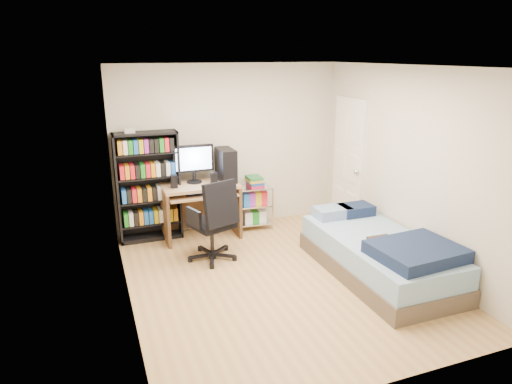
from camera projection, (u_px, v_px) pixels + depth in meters
name	position (u px, v px, depth m)	size (l,w,h in m)	color
room	(281.00, 180.00, 5.18)	(3.58, 4.08, 2.58)	tan
media_shelf	(148.00, 186.00, 6.53)	(0.89, 0.30, 1.65)	black
computer_desk	(206.00, 187.00, 6.70)	(1.09, 0.63, 1.37)	tan
office_chair	(214.00, 235.00, 5.97)	(0.84, 0.84, 1.11)	black
wire_cart	(254.00, 195.00, 7.03)	(0.54, 0.41, 0.82)	silver
bed	(380.00, 254.00, 5.59)	(1.08, 2.16, 0.62)	brown
door	(348.00, 163.00, 7.04)	(0.12, 0.80, 2.00)	white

